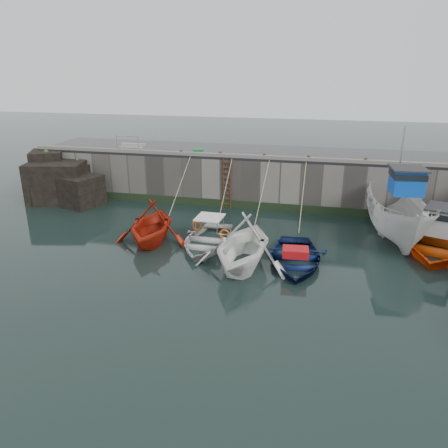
% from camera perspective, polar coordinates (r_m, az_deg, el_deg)
% --- Properties ---
extents(ground, '(120.00, 120.00, 0.00)m').
position_cam_1_polar(ground, '(17.94, -0.37, -7.80)').
color(ground, black).
rests_on(ground, ground).
extents(quay_back, '(30.00, 5.00, 3.00)m').
position_cam_1_polar(quay_back, '(29.01, 5.41, 6.19)').
color(quay_back, slate).
rests_on(quay_back, ground).
extents(road_back, '(30.00, 5.00, 0.16)m').
position_cam_1_polar(road_back, '(28.68, 5.51, 9.26)').
color(road_back, black).
rests_on(road_back, quay_back).
extents(kerb_back, '(30.00, 0.30, 0.20)m').
position_cam_1_polar(kerb_back, '(26.36, 4.81, 8.73)').
color(kerb_back, slate).
rests_on(kerb_back, road_back).
extents(algae_back, '(30.00, 0.08, 0.50)m').
position_cam_1_polar(algae_back, '(26.92, 4.57, 2.36)').
color(algae_back, black).
rests_on(algae_back, ground).
extents(rock_outcrop, '(5.85, 4.24, 3.41)m').
position_cam_1_polar(rock_outcrop, '(30.49, -20.49, 5.23)').
color(rock_outcrop, black).
rests_on(rock_outcrop, ground).
extents(ladder, '(0.51, 0.08, 3.20)m').
position_cam_1_polar(ladder, '(26.86, 0.40, 5.36)').
color(ladder, '#3F1E0F').
rests_on(ladder, ground).
extents(boat_near_white, '(4.49, 5.03, 2.41)m').
position_cam_1_polar(boat_near_white, '(22.45, -9.33, -2.18)').
color(boat_near_white, '#B2220F').
rests_on(boat_near_white, ground).
extents(boat_near_white_rope, '(0.04, 4.59, 3.10)m').
position_cam_1_polar(boat_near_white_rope, '(26.30, -5.77, 1.32)').
color(boat_near_white_rope, tan).
rests_on(boat_near_white_rope, ground).
extents(boat_near_blue, '(3.53, 4.83, 0.98)m').
position_cam_1_polar(boat_near_blue, '(21.73, -2.23, -2.68)').
color(boat_near_blue, silver).
rests_on(boat_near_blue, ground).
extents(boat_near_blue_rope, '(0.04, 4.45, 3.10)m').
position_cam_1_polar(boat_near_blue_rope, '(25.64, 0.29, 0.93)').
color(boat_near_blue_rope, tan).
rests_on(boat_near_blue_rope, ground).
extents(boat_near_blacktrim, '(4.77, 5.41, 2.69)m').
position_cam_1_polar(boat_near_blacktrim, '(19.46, 2.47, -5.49)').
color(boat_near_blacktrim, white).
rests_on(boat_near_blacktrim, ground).
extents(boat_near_blacktrim_rope, '(0.04, 6.22, 3.10)m').
position_cam_1_polar(boat_near_blacktrim_rope, '(24.32, 4.82, -0.22)').
color(boat_near_blacktrim_rope, tan).
rests_on(boat_near_blacktrim_rope, ground).
extents(boat_near_navy, '(3.83, 5.07, 0.99)m').
position_cam_1_polar(boat_near_navy, '(20.00, 9.16, -5.01)').
color(boat_near_navy, '#0A1743').
rests_on(boat_near_navy, ground).
extents(boat_near_navy_rope, '(0.04, 5.45, 3.10)m').
position_cam_1_polar(boat_near_navy_rope, '(24.53, 10.05, -0.28)').
color(boat_near_navy_rope, tan).
rests_on(boat_near_navy_rope, ground).
extents(boat_far_white, '(3.36, 7.66, 5.89)m').
position_cam_1_polar(boat_far_white, '(23.82, 21.85, 1.01)').
color(boat_far_white, silver).
rests_on(boat_far_white, ground).
extents(boat_far_orange, '(6.65, 7.76, 4.35)m').
position_cam_1_polar(boat_far_orange, '(23.46, 26.48, -1.98)').
color(boat_far_orange, '#FF530D').
rests_on(boat_far_orange, ground).
extents(fish_crate, '(0.71, 0.61, 0.29)m').
position_cam_1_polar(fish_crate, '(27.88, -3.41, 9.47)').
color(fish_crate, '#15782D').
rests_on(fish_crate, road_back).
extents(railing, '(1.60, 1.05, 1.00)m').
position_cam_1_polar(railing, '(29.88, -11.94, 9.90)').
color(railing, '#A5A8AD').
rests_on(railing, road_back).
extents(bollard_a, '(0.18, 0.18, 0.28)m').
position_cam_1_polar(bollard_a, '(27.60, -5.61, 9.30)').
color(bollard_a, '#3F1E0F').
rests_on(bollard_a, road_back).
extents(bollard_b, '(0.18, 0.18, 0.28)m').
position_cam_1_polar(bollard_b, '(26.91, -0.49, 9.12)').
color(bollard_b, '#3F1E0F').
rests_on(bollard_b, road_back).
extents(bollard_c, '(0.18, 0.18, 0.28)m').
position_cam_1_polar(bollard_c, '(26.42, 5.28, 8.83)').
color(bollard_c, '#3F1E0F').
rests_on(bollard_c, road_back).
extents(bollard_d, '(0.18, 0.18, 0.28)m').
position_cam_1_polar(bollard_d, '(26.20, 10.98, 8.46)').
color(bollard_d, '#3F1E0F').
rests_on(bollard_d, road_back).
extents(bollard_e, '(0.18, 0.18, 0.28)m').
position_cam_1_polar(bollard_e, '(26.28, 18.02, 7.89)').
color(bollard_e, '#3F1E0F').
rests_on(bollard_e, road_back).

